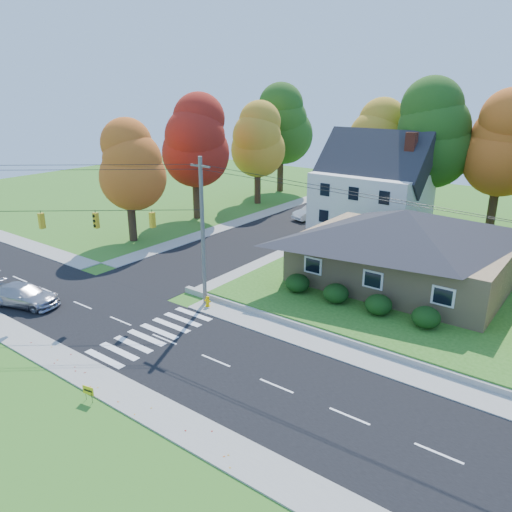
{
  "coord_description": "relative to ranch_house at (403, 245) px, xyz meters",
  "views": [
    {
      "loc": [
        19.97,
        -17.67,
        14.18
      ],
      "look_at": [
        0.74,
        8.0,
        3.15
      ],
      "focal_mm": 35.0,
      "sensor_mm": 36.0,
      "label": 1
    }
  ],
  "objects": [
    {
      "name": "ground",
      "position": [
        -8.0,
        -16.0,
        -3.27
      ],
      "size": [
        120.0,
        120.0,
        0.0
      ],
      "primitive_type": "plane",
      "color": "#3D7923"
    },
    {
      "name": "road_main",
      "position": [
        -8.0,
        -16.0,
        -3.26
      ],
      "size": [
        90.0,
        8.0,
        0.02
      ],
      "primitive_type": "cube",
      "color": "black",
      "rests_on": "ground"
    },
    {
      "name": "road_cross",
      "position": [
        -16.0,
        10.0,
        -3.25
      ],
      "size": [
        8.0,
        44.0,
        0.02
      ],
      "primitive_type": "cube",
      "color": "black",
      "rests_on": "ground"
    },
    {
      "name": "sidewalk_north",
      "position": [
        -8.0,
        -11.0,
        -3.23
      ],
      "size": [
        90.0,
        2.0,
        0.08
      ],
      "primitive_type": "cube",
      "color": "#9C9A90",
      "rests_on": "ground"
    },
    {
      "name": "sidewalk_south",
      "position": [
        -8.0,
        -21.0,
        -3.23
      ],
      "size": [
        90.0,
        2.0,
        0.08
      ],
      "primitive_type": "cube",
      "color": "#9C9A90",
      "rests_on": "ground"
    },
    {
      "name": "lawn",
      "position": [
        5.0,
        5.0,
        -3.02
      ],
      "size": [
        30.0,
        30.0,
        0.5
      ],
      "primitive_type": "cube",
      "color": "#3D7923",
      "rests_on": "ground"
    },
    {
      "name": "ranch_house",
      "position": [
        0.0,
        0.0,
        0.0
      ],
      "size": [
        14.6,
        10.6,
        5.4
      ],
      "color": "tan",
      "rests_on": "lawn"
    },
    {
      "name": "colonial_house",
      "position": [
        -7.96,
        12.0,
        1.32
      ],
      "size": [
        10.4,
        8.4,
        9.6
      ],
      "color": "silver",
      "rests_on": "lawn"
    },
    {
      "name": "hedge_row",
      "position": [
        -0.5,
        -6.2,
        -2.13
      ],
      "size": [
        10.7,
        1.7,
        1.27
      ],
      "color": "#163A10",
      "rests_on": "lawn"
    },
    {
      "name": "traffic_infrastructure",
      "position": [
        -8.15,
        -14.65,
        1.88
      ],
      "size": [
        38.1,
        10.66,
        10.0
      ],
      "color": "#666059",
      "rests_on": "ground"
    },
    {
      "name": "tree_lot_0",
      "position": [
        -10.0,
        18.0,
        5.04
      ],
      "size": [
        6.72,
        6.72,
        12.51
      ],
      "color": "#3F2A19",
      "rests_on": "lawn"
    },
    {
      "name": "tree_lot_1",
      "position": [
        -4.0,
        17.0,
        6.35
      ],
      "size": [
        7.84,
        7.84,
        14.6
      ],
      "color": "#3F2A19",
      "rests_on": "lawn"
    },
    {
      "name": "tree_lot_2",
      "position": [
        2.0,
        18.0,
        5.7
      ],
      "size": [
        7.28,
        7.28,
        13.56
      ],
      "color": "#3F2A19",
      "rests_on": "lawn"
    },
    {
      "name": "tree_west_0",
      "position": [
        -25.0,
        -4.0,
        3.89
      ],
      "size": [
        6.16,
        6.16,
        11.47
      ],
      "color": "#3F2A19",
      "rests_on": "ground"
    },
    {
      "name": "tree_west_1",
      "position": [
        -26.0,
        6.0,
        5.2
      ],
      "size": [
        7.28,
        7.28,
        13.56
      ],
      "color": "#3F2A19",
      "rests_on": "ground"
    },
    {
      "name": "tree_west_2",
      "position": [
        -25.0,
        16.0,
        4.54
      ],
      "size": [
        6.72,
        6.72,
        12.51
      ],
      "color": "#3F2A19",
      "rests_on": "ground"
    },
    {
      "name": "tree_west_3",
      "position": [
        -27.0,
        24.0,
        5.85
      ],
      "size": [
        7.84,
        7.84,
        14.6
      ],
      "color": "#3F2A19",
      "rests_on": "ground"
    },
    {
      "name": "silver_sedan",
      "position": [
        -19.13,
        -18.29,
        -2.52
      ],
      "size": [
        5.38,
        3.42,
        1.45
      ],
      "primitive_type": "imported",
      "rotation": [
        0.0,
        0.0,
        1.87
      ],
      "color": "#A8A6AF",
      "rests_on": "road_main"
    },
    {
      "name": "white_car",
      "position": [
        -15.3,
        13.32,
        -2.45
      ],
      "size": [
        3.13,
        5.11,
        1.59
      ],
      "primitive_type": "imported",
      "rotation": [
        0.0,
        0.0,
        -0.32
      ],
      "color": "white",
      "rests_on": "road_cross"
    },
    {
      "name": "fire_hydrant",
      "position": [
        -9.01,
        -11.09,
        -2.88
      ],
      "size": [
        0.46,
        0.36,
        0.81
      ],
      "color": "#EAB800",
      "rests_on": "ground"
    },
    {
      "name": "yard_sign",
      "position": [
        -6.38,
        -22.33,
        -2.69
      ],
      "size": [
        0.64,
        0.16,
        0.81
      ],
      "color": "black",
      "rests_on": "ground"
    }
  ]
}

